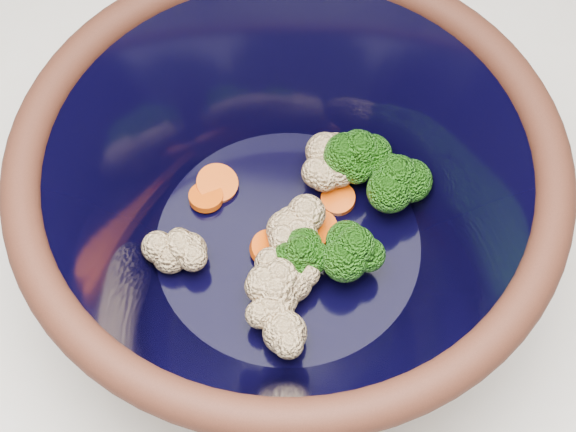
# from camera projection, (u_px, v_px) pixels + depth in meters

# --- Properties ---
(counter) EXTENTS (1.20, 1.20, 0.90)m
(counter) POSITION_uv_depth(u_px,v_px,m) (251.00, 412.00, 1.03)
(counter) COLOR beige
(counter) RESTS_ON ground
(mixing_bowl) EXTENTS (0.38, 0.38, 0.16)m
(mixing_bowl) POSITION_uv_depth(u_px,v_px,m) (288.00, 205.00, 0.56)
(mixing_bowl) COLOR black
(mixing_bowl) RESTS_ON counter
(vegetable_pile) EXTENTS (0.19, 0.18, 0.06)m
(vegetable_pile) POSITION_uv_depth(u_px,v_px,m) (317.00, 225.00, 0.59)
(vegetable_pile) COLOR #608442
(vegetable_pile) RESTS_ON mixing_bowl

